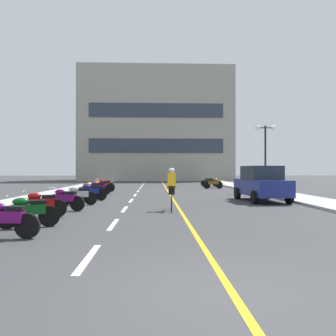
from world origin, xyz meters
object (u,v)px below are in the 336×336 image
object	(u,v)px
motorcycle_7	(98,188)
motorcycle_8	(99,186)
motorcycle_1	(28,211)
motorcycle_6	(90,189)
motorcycle_12	(213,182)
motorcycle_11	(213,183)
motorcycle_2	(40,204)
motorcycle_3	(64,199)
motorcycle_9	(103,185)
street_lamp_mid	(265,142)
motorcycle_0	(4,219)
motorcycle_4	(78,195)
motorcycle_10	(104,184)
parked_car_near	(261,183)
cyclist_rider	(172,188)
motorcycle_5	(90,192)
motorcycle_13	(210,182)

from	to	relation	value
motorcycle_7	motorcycle_8	bearing A→B (deg)	95.15
motorcycle_7	motorcycle_8	world-z (taller)	same
motorcycle_1	motorcycle_8	size ratio (longest dim) A/B	0.99
motorcycle_6	motorcycle_12	size ratio (longest dim) A/B	0.99
motorcycle_8	motorcycle_11	xyz separation A→B (m)	(8.82, 5.26, 0.00)
motorcycle_2	motorcycle_1	bearing A→B (deg)	-81.35
motorcycle_3	motorcycle_9	distance (m)	12.11
street_lamp_mid	motorcycle_1	world-z (taller)	street_lamp_mid
street_lamp_mid	motorcycle_0	world-z (taller)	street_lamp_mid
motorcycle_12	motorcycle_1	bearing A→B (deg)	-112.07
street_lamp_mid	motorcycle_4	world-z (taller)	street_lamp_mid
motorcycle_0	motorcycle_2	distance (m)	3.60
motorcycle_6	motorcycle_10	distance (m)	6.70
parked_car_near	cyclist_rider	size ratio (longest dim) A/B	2.42
motorcycle_7	cyclist_rider	distance (m)	9.81
motorcycle_1	motorcycle_9	distance (m)	16.20
motorcycle_11	motorcycle_12	distance (m)	2.21
motorcycle_1	motorcycle_3	distance (m)	4.09
motorcycle_1	motorcycle_10	distance (m)	17.61
motorcycle_7	motorcycle_11	bearing A→B (deg)	38.77
motorcycle_5	motorcycle_9	distance (m)	7.66
motorcycle_5	motorcycle_10	distance (m)	9.08
motorcycle_11	motorcycle_3	bearing A→B (deg)	-118.66
motorcycle_8	motorcycle_13	size ratio (longest dim) A/B	0.97
motorcycle_4	motorcycle_5	size ratio (longest dim) A/B	0.99
motorcycle_6	motorcycle_11	world-z (taller)	same
motorcycle_13	street_lamp_mid	bearing A→B (deg)	-72.68
motorcycle_6	motorcycle_8	distance (m)	3.61
motorcycle_1	motorcycle_11	distance (m)	21.55
motorcycle_4	motorcycle_0	bearing A→B (deg)	-90.62
motorcycle_0	motorcycle_3	xyz separation A→B (m)	(0.00, 5.61, 0.00)
motorcycle_7	street_lamp_mid	bearing A→B (deg)	11.31
motorcycle_6	motorcycle_7	size ratio (longest dim) A/B	1.02
motorcycle_1	cyclist_rider	world-z (taller)	cyclist_rider
street_lamp_mid	parked_car_near	distance (m)	8.10
motorcycle_1	motorcycle_3	xyz separation A→B (m)	(-0.02, 4.09, 0.00)
parked_car_near	motorcycle_6	size ratio (longest dim) A/B	2.56
motorcycle_3	parked_car_near	bearing A→B (deg)	23.00
motorcycle_4	motorcycle_11	world-z (taller)	same
motorcycle_0	motorcycle_2	world-z (taller)	same
motorcycle_12	cyclist_rider	distance (m)	18.54
motorcycle_3	motorcycle_7	xyz separation A→B (m)	(-0.09, 8.73, 0.00)
motorcycle_4	motorcycle_3	bearing A→B (deg)	-92.23
parked_car_near	motorcycle_12	world-z (taller)	parked_car_near
motorcycle_3	motorcycle_8	bearing A→B (deg)	91.34
motorcycle_6	cyclist_rider	world-z (taller)	cyclist_rider
motorcycle_10	motorcycle_12	size ratio (longest dim) A/B	0.97
motorcycle_7	cyclist_rider	size ratio (longest dim) A/B	0.93
street_lamp_mid	motorcycle_13	xyz separation A→B (m)	(-2.68, 8.60, -3.13)
street_lamp_mid	motorcycle_11	size ratio (longest dim) A/B	2.77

